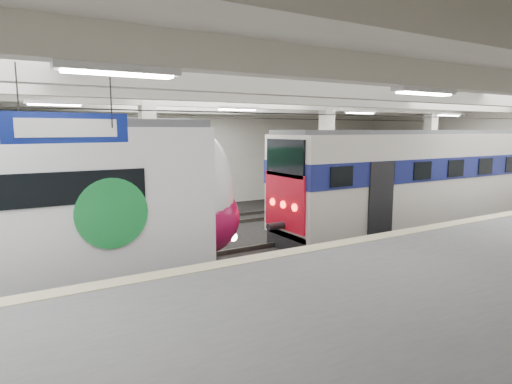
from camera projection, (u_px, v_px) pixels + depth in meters
station_hall at (298, 162)px, 12.45m from camera, size 36.00×24.00×5.75m
modern_emu at (2, 213)px, 10.31m from camera, size 13.75×2.84×4.44m
older_rer at (409, 179)px, 17.55m from camera, size 12.50×2.76×4.17m
wayfinding_sign at (69, 128)px, 7.01m from camera, size 1.99×0.40×1.25m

